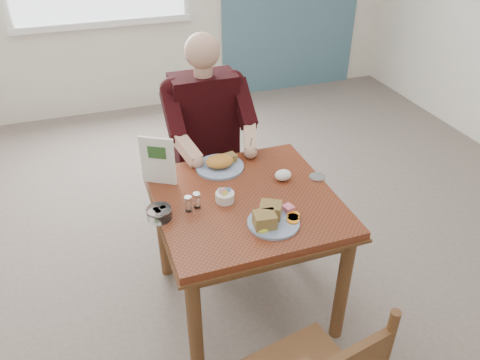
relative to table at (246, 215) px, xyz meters
name	(u,v)px	position (x,y,z in m)	size (l,w,h in m)	color
floor	(245,300)	(0.00, 0.00, -0.64)	(6.00, 6.00, 0.00)	#60554E
lemon_wedge	(263,230)	(-0.02, -0.29, 0.13)	(0.06, 0.04, 0.03)	yellow
napkin	(283,175)	(0.25, 0.09, 0.14)	(0.09, 0.07, 0.06)	white
metal_dish	(317,177)	(0.43, 0.05, 0.12)	(0.08, 0.08, 0.01)	silver
table	(246,215)	(0.00, 0.00, 0.00)	(0.92, 0.92, 0.75)	maroon
chair_far	(206,166)	(0.00, 0.80, -0.16)	(0.42, 0.42, 0.95)	brown
diner	(208,128)	(0.00, 0.71, 0.17)	(0.53, 0.56, 1.39)	gray
near_plate	(271,218)	(0.04, -0.23, 0.14)	(0.30, 0.30, 0.08)	white
far_plate	(220,163)	(-0.04, 0.32, 0.14)	(0.32, 0.32, 0.07)	white
caddy	(225,197)	(-0.11, 0.01, 0.14)	(0.11, 0.11, 0.07)	white
shakers	(193,202)	(-0.28, 0.00, 0.15)	(0.09, 0.06, 0.08)	white
creamer	(159,213)	(-0.45, -0.02, 0.14)	(0.15, 0.15, 0.05)	white
menu	(158,160)	(-0.39, 0.28, 0.25)	(0.17, 0.10, 0.27)	white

